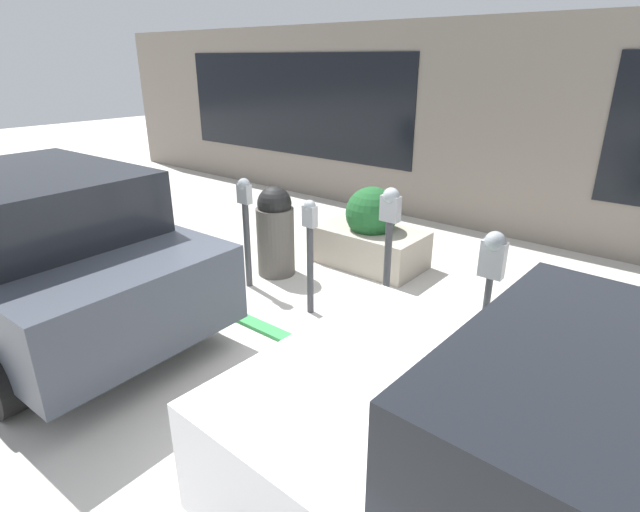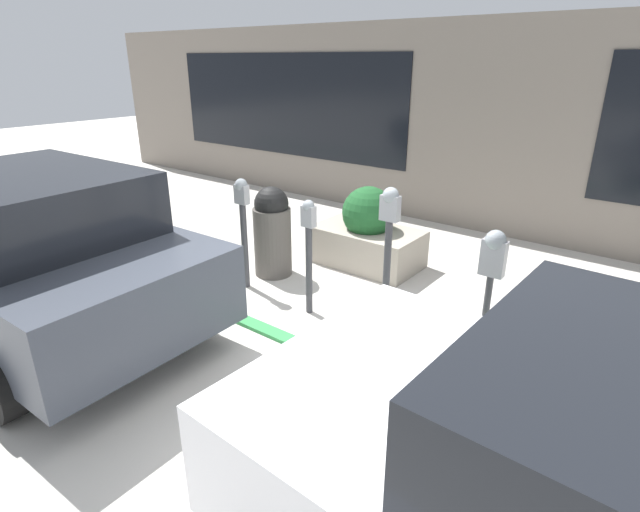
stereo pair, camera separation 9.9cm
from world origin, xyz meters
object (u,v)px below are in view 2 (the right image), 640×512
Objects in this scene: parked_car_middle at (31,250)px; parking_meter_second at (388,238)px; parking_meter_fourth at (243,218)px; parking_meter_middle at (309,244)px; planter_box at (367,235)px; trash_bin at (272,231)px; parking_meter_nearest at (492,270)px.

parking_meter_second is at bearing -147.89° from parked_car_middle.
parking_meter_fourth is 0.32× the size of parked_car_middle.
parking_meter_fourth reaches higher than parking_meter_middle.
planter_box is 1.30m from trash_bin.
trash_bin is (0.01, -0.50, -0.30)m from parking_meter_fourth.
parking_meter_nearest is 1.95m from parking_meter_middle.
parking_meter_fourth is at bearing -2.49° from parking_meter_middle.
parking_meter_second is 0.37× the size of parked_car_middle.
parking_meter_second is 1.33× the size of trash_bin.
parking_meter_second is 1.97m from parking_meter_fourth.
parking_meter_fourth is (2.98, -0.06, -0.15)m from parking_meter_nearest.
parked_car_middle reaches higher than planter_box.
parking_meter_second is (1.02, -0.08, 0.03)m from parking_meter_nearest.
parking_meter_fourth is 0.58m from trash_bin.
parking_meter_second is 1.14× the size of parking_meter_fourth.
parked_car_middle is 3.63× the size of trash_bin.
parking_meter_nearest is 0.89× the size of parking_meter_second.
parked_car_middle is (1.76, 3.50, 0.41)m from planter_box.
parking_meter_fourth is at bearing 0.44° from parking_meter_second.
parked_car_middle is 2.67m from trash_bin.
trash_bin is at bearing -89.07° from parking_meter_fourth.
parked_car_middle is at bearing 43.56° from parking_meter_middle.
parking_meter_middle is 0.95× the size of parking_meter_fourth.
parking_meter_second reaches higher than parking_meter_middle.
parking_meter_second is 1.20× the size of parking_meter_middle.
parking_meter_middle is (0.92, 0.06, -0.25)m from parking_meter_second.
parking_meter_nearest is 1.02m from parking_meter_second.
parking_meter_middle is 1.64m from planter_box.
trash_bin is at bearing -13.72° from parking_meter_second.
planter_box is (1.19, -1.51, -0.64)m from parking_meter_second.
parking_meter_nearest is 2.78m from planter_box.
parking_meter_fourth is (1.96, 0.02, -0.17)m from parking_meter_second.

